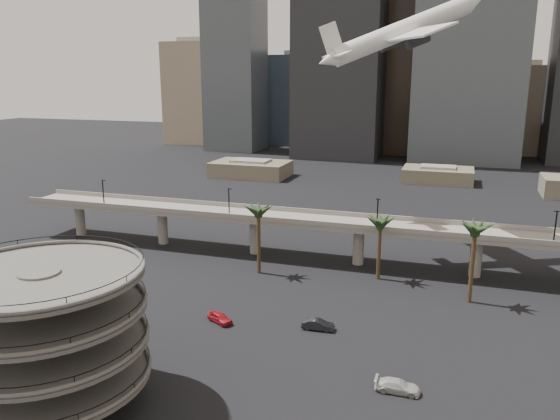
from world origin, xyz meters
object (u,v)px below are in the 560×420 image
(parking_ramp, at_px, (45,327))
(overpass, at_px, (305,224))
(car_c, at_px, (397,386))
(car_b, at_px, (318,325))
(car_a, at_px, (220,318))
(airborne_jet, at_px, (402,32))

(parking_ramp, bearing_deg, overpass, 77.57)
(overpass, distance_m, car_c, 50.20)
(car_b, xyz_separation_m, car_c, (13.06, -12.98, -0.02))
(car_c, bearing_deg, overpass, 27.32)
(car_a, xyz_separation_m, car_c, (27.87, -10.66, 0.00))
(parking_ramp, bearing_deg, car_c, 22.55)
(parking_ramp, bearing_deg, car_a, 71.11)
(airborne_jet, distance_m, car_a, 66.83)
(parking_ramp, height_order, car_a, parking_ramp)
(parking_ramp, distance_m, overpass, 60.46)
(overpass, relative_size, airborne_jet, 4.01)
(overpass, height_order, car_b, overpass)
(parking_ramp, xyz_separation_m, overpass, (13.00, 59.00, -2.50))
(parking_ramp, height_order, airborne_jet, airborne_jet)
(overpass, xyz_separation_m, car_a, (-4.14, -33.09, -6.56))
(car_a, height_order, car_c, same)
(airborne_jet, xyz_separation_m, car_b, (-5.26, -43.51, -44.29))
(overpass, bearing_deg, car_c, -61.52)
(parking_ramp, relative_size, car_a, 4.88)
(overpass, height_order, car_c, overpass)
(car_b, distance_m, car_c, 18.41)
(parking_ramp, xyz_separation_m, car_c, (36.73, 15.25, -9.06))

